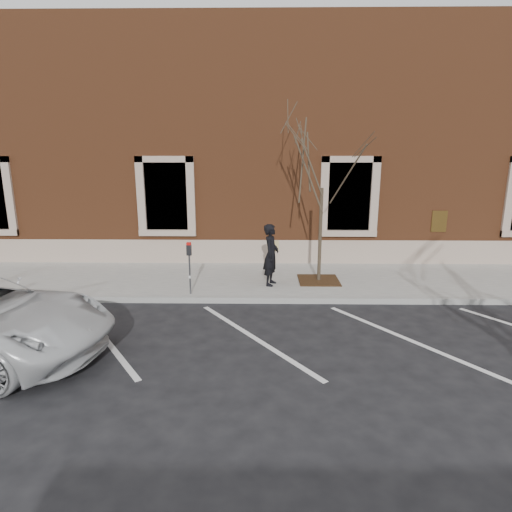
{
  "coord_description": "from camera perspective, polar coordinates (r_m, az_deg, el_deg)",
  "views": [
    {
      "loc": [
        0.17,
        -10.56,
        3.81
      ],
      "look_at": [
        0.0,
        0.6,
        1.1
      ],
      "focal_mm": 30.0,
      "sensor_mm": 36.0,
      "label": 1
    }
  ],
  "objects": [
    {
      "name": "ground",
      "position": [
        11.23,
        -0.05,
        -6.19
      ],
      "size": [
        120.0,
        120.0,
        0.0
      ],
      "primitive_type": "plane",
      "color": "#28282B",
      "rests_on": "ground"
    },
    {
      "name": "sidewalk_near",
      "position": [
        12.87,
        0.08,
        -3.23
      ],
      "size": [
        40.0,
        3.5,
        0.15
      ],
      "primitive_type": "cube",
      "color": "beige",
      "rests_on": "ground"
    },
    {
      "name": "curb_near",
      "position": [
        11.16,
        -0.05,
        -5.91
      ],
      "size": [
        40.0,
        0.12,
        0.15
      ],
      "primitive_type": "cube",
      "color": "#9E9E99",
      "rests_on": "ground"
    },
    {
      "name": "parking_stripes",
      "position": [
        9.19,
        -0.28,
        -10.83
      ],
      "size": [
        28.0,
        4.4,
        0.01
      ],
      "primitive_type": null,
      "color": "silver",
      "rests_on": "ground"
    },
    {
      "name": "building_civic",
      "position": [
        18.3,
        0.36,
        14.22
      ],
      "size": [
        40.0,
        8.62,
        8.0
      ],
      "color": "brown",
      "rests_on": "ground"
    },
    {
      "name": "man",
      "position": [
        11.97,
        2.02,
        0.16
      ],
      "size": [
        0.56,
        0.72,
        1.74
      ],
      "primitive_type": "imported",
      "rotation": [
        0.0,
        0.0,
        1.32
      ],
      "color": "black",
      "rests_on": "sidewalk_near"
    },
    {
      "name": "parking_meter",
      "position": [
        11.28,
        -8.89,
        -0.33
      ],
      "size": [
        0.13,
        0.1,
        1.39
      ],
      "rotation": [
        0.0,
        0.0,
        -0.37
      ],
      "color": "#595B60",
      "rests_on": "sidewalk_near"
    },
    {
      "name": "tree_grate",
      "position": [
        12.68,
        8.34,
        -3.21
      ],
      "size": [
        1.17,
        1.17,
        0.03
      ],
      "primitive_type": "cube",
      "color": "#422715",
      "rests_on": "sidewalk_near"
    },
    {
      "name": "sapling",
      "position": [
        12.15,
        8.91,
        12.42
      ],
      "size": [
        2.95,
        2.95,
        4.91
      ],
      "color": "#463A2A",
      "rests_on": "sidewalk_near"
    }
  ]
}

